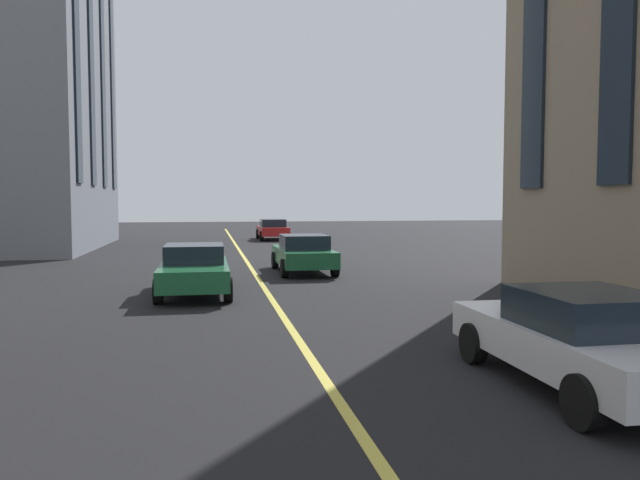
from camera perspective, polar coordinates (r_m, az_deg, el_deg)
The scene contains 5 objects.
lane_centre_line at distance 17.48m, azimuth -4.96°, elevation -4.82°, with size 80.00×0.16×0.01m.
car_green_far at distance 17.24m, azimuth -11.60°, elevation -2.66°, with size 4.40×1.95×1.37m.
car_white_parked_b at distance 9.20m, azimuth 23.00°, elevation -8.37°, with size 4.40×1.95×1.37m.
car_red_near at distance 41.00m, azimuth -4.42°, elevation 1.01°, with size 4.40×1.95×1.37m.
car_green_mid at distance 22.04m, azimuth -1.55°, elevation -1.23°, with size 4.40×1.95×1.37m.
Camera 1 is at (2.79, 1.64, 2.57)m, focal length 34.44 mm.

